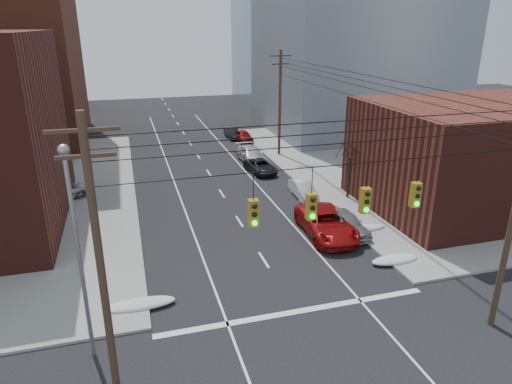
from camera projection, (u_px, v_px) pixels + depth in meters
sidewalk_ne at (466, 159)px, 48.08m from camera, size 40.00×40.00×0.15m
building_brick_far at (1, 72)px, 74.52m from camera, size 22.00×18.00×12.00m
building_office at (356, 32)px, 57.80m from camera, size 22.00×20.00×25.00m
building_glass at (297, 38)px, 82.28m from camera, size 20.00×18.00×22.00m
building_storefront at (476, 156)px, 34.45m from camera, size 16.00×12.00×8.00m
utility_pole_left at (101, 267)px, 15.19m from camera, size 2.20×0.28×11.00m
utility_pole_far at (280, 102)px, 47.58m from camera, size 2.20×0.28×11.00m
traffic_signals at (339, 202)px, 16.93m from camera, size 17.00×0.42×2.02m
street_light at (77, 239)px, 17.71m from camera, size 0.44×0.44×9.32m
bare_tree at (349, 172)px, 36.44m from camera, size 2.09×2.20×4.93m
snow_nw at (140, 304)px, 22.81m from camera, size 3.50×1.08×0.42m
snow_ne at (395, 260)px, 27.13m from camera, size 3.00×1.08×0.42m
snow_east_far at (358, 229)px, 31.19m from camera, size 4.00×1.08×0.42m
red_pickup at (326, 223)px, 30.51m from camera, size 3.26×6.42×1.74m
parked_car_a at (345, 223)px, 30.79m from camera, size 2.17×4.69×1.56m
parked_car_b at (303, 189)px, 37.39m from camera, size 1.53×4.00×1.30m
parked_car_c at (261, 166)px, 43.58m from camera, size 2.58×4.71×1.25m
parked_car_d at (251, 154)px, 46.97m from camera, size 2.38×5.44×1.56m
parked_car_e at (244, 136)px, 55.20m from camera, size 1.79×4.04×1.35m
parked_car_f at (232, 133)px, 56.93m from camera, size 1.43×3.90×1.28m
lot_car_a at (25, 227)px, 30.01m from camera, size 4.28×2.28×1.34m
lot_car_b at (60, 191)px, 36.56m from camera, size 5.15×3.84×1.30m
lot_car_d at (20, 183)px, 38.48m from camera, size 3.92×1.64×1.32m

